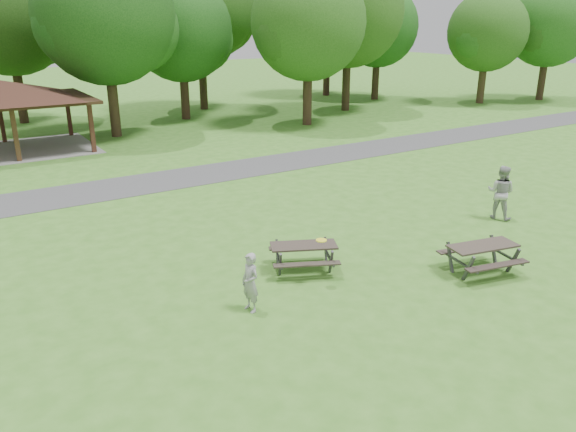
# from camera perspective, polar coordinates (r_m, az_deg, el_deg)

# --- Properties ---
(ground) EXTENTS (160.00, 160.00, 0.00)m
(ground) POSITION_cam_1_polar(r_m,az_deg,el_deg) (13.61, 5.61, -10.72)
(ground) COLOR #3B7722
(ground) RESTS_ON ground
(asphalt_path) EXTENTS (120.00, 3.20, 0.02)m
(asphalt_path) POSITION_cam_1_polar(r_m,az_deg,el_deg) (25.25, -14.28, 3.23)
(asphalt_path) COLOR #414144
(asphalt_path) RESTS_ON ground
(pavilion) EXTENTS (8.60, 7.01, 3.76)m
(pavilion) POSITION_cam_1_polar(r_m,az_deg,el_deg) (33.55, -27.03, 11.00)
(pavilion) COLOR #331B12
(pavilion) RESTS_ON ground
(tree_row_e) EXTENTS (8.40, 8.00, 11.02)m
(tree_row_e) POSITION_cam_1_polar(r_m,az_deg,el_deg) (35.48, -17.97, 18.56)
(tree_row_e) COLOR #2F2215
(tree_row_e) RESTS_ON ground
(tree_row_f) EXTENTS (7.35, 7.00, 9.55)m
(tree_row_f) POSITION_cam_1_polar(r_m,az_deg,el_deg) (40.75, -10.70, 17.82)
(tree_row_f) COLOR black
(tree_row_f) RESTS_ON ground
(tree_row_g) EXTENTS (7.77, 7.40, 10.25)m
(tree_row_g) POSITION_cam_1_polar(r_m,az_deg,el_deg) (37.87, 2.16, 18.75)
(tree_row_g) COLOR #2F2015
(tree_row_g) RESTS_ON ground
(tree_row_h) EXTENTS (8.61, 8.20, 11.37)m
(tree_row_h) POSITION_cam_1_polar(r_m,az_deg,el_deg) (44.26, 6.25, 19.67)
(tree_row_h) COLOR black
(tree_row_h) RESTS_ON ground
(tree_row_i) EXTENTS (7.14, 6.80, 9.52)m
(tree_row_i) POSITION_cam_1_polar(r_m,az_deg,el_deg) (50.79, 9.19, 18.26)
(tree_row_i) COLOR black
(tree_row_i) RESTS_ON ground
(tree_row_j) EXTENTS (6.72, 6.40, 8.96)m
(tree_row_j) POSITION_cam_1_polar(r_m,az_deg,el_deg) (50.63, 19.61, 17.03)
(tree_row_j) COLOR #322416
(tree_row_j) RESTS_ON ground
(tree_deep_b) EXTENTS (8.40, 8.00, 11.13)m
(tree_deep_b) POSITION_cam_1_polar(r_m,az_deg,el_deg) (42.54, -26.44, 17.69)
(tree_deep_b) COLOR black
(tree_deep_b) RESTS_ON ground
(tree_deep_c) EXTENTS (8.82, 8.40, 11.90)m
(tree_deep_c) POSITION_cam_1_polar(r_m,az_deg,el_deg) (45.15, -8.88, 20.09)
(tree_deep_c) COLOR black
(tree_deep_c) RESTS_ON ground
(tree_deep_d) EXTENTS (8.40, 8.00, 11.27)m
(tree_deep_d) POSITION_cam_1_polar(r_m,az_deg,el_deg) (53.05, 4.14, 19.69)
(tree_deep_d) COLOR black
(tree_deep_d) RESTS_ON ground
(tree_flank_right) EXTENTS (7.56, 7.20, 9.97)m
(tree_flank_right) POSITION_cam_1_polar(r_m,az_deg,el_deg) (54.59, 25.09, 17.09)
(tree_flank_right) COLOR black
(tree_flank_right) RESTS_ON ground
(picnic_table_middle) EXTENTS (2.32, 2.15, 0.81)m
(picnic_table_middle) POSITION_cam_1_polar(r_m,az_deg,el_deg) (15.93, 1.60, -3.54)
(picnic_table_middle) COLOR #2F2722
(picnic_table_middle) RESTS_ON ground
(picnic_table_far) EXTENTS (2.25, 1.95, 0.86)m
(picnic_table_far) POSITION_cam_1_polar(r_m,az_deg,el_deg) (16.71, 19.13, -3.42)
(picnic_table_far) COLOR #312A24
(picnic_table_far) RESTS_ON ground
(frisbee_in_flight) EXTENTS (0.32, 0.32, 0.02)m
(frisbee_in_flight) POSITION_cam_1_polar(r_m,az_deg,el_deg) (14.83, 3.41, -2.47)
(frisbee_in_flight) COLOR yellow
(frisbee_in_flight) RESTS_ON ground
(frisbee_thrower) EXTENTS (0.43, 0.59, 1.52)m
(frisbee_thrower) POSITION_cam_1_polar(r_m,az_deg,el_deg) (13.74, -3.85, -6.77)
(frisbee_thrower) COLOR #979799
(frisbee_thrower) RESTS_ON ground
(frisbee_catcher) EXTENTS (1.05, 1.16, 1.94)m
(frisbee_catcher) POSITION_cam_1_polar(r_m,az_deg,el_deg) (21.32, 20.80, 2.26)
(frisbee_catcher) COLOR #A6A6A8
(frisbee_catcher) RESTS_ON ground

